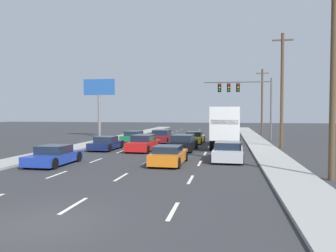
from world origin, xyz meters
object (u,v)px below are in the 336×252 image
Objects in this scene: car_green at (134,137)px; car_blue at (54,156)px; car_red at (144,143)px; utility_pole_far at (262,101)px; car_silver at (228,152)px; car_maroon at (162,137)px; box_truck at (226,125)px; car_black at (183,143)px; car_orange at (169,156)px; car_navy at (106,144)px; traffic_signal_mast at (240,92)px; roadside_billboard at (99,96)px; utility_pole_mid at (282,89)px; utility_pole_near at (333,73)px; car_yellow at (194,138)px.

car_blue is (-0.27, -16.23, 0.00)m from car_green.
car_red is 26.79m from utility_pole_far.
car_blue is 0.96× the size of car_silver.
car_maroon is 8.14m from box_truck.
car_black is 7.43m from car_orange.
traffic_signal_mast is (11.49, 12.33, 4.97)m from car_navy.
box_truck is at bearing 35.85° from car_black.
roadside_billboard is (-21.13, -10.10, 0.42)m from utility_pole_far.
car_maroon is 0.56× the size of traffic_signal_mast.
car_black is at bearing -157.12° from utility_pole_mid.
car_silver is (10.16, -4.59, 0.06)m from car_navy.
traffic_signal_mast is (8.19, 12.46, 4.88)m from car_red.
roadside_billboard reaches higher than car_black.
car_orange is 14.46m from utility_pole_mid.
roadside_billboard is (-5.91, 21.61, 4.78)m from car_blue.
utility_pole_mid is at bearing 20.65° from car_red.
car_navy is 18.46m from utility_pole_near.
box_truck is at bearing -104.02° from utility_pole_far.
car_yellow is 1.08× the size of car_silver.
car_green is at bearing 113.72° from car_orange.
car_black is 6.43m from car_silver.
car_green is at bearing -134.01° from utility_pole_far.
car_blue is at bearing -74.71° from roadside_billboard.
car_yellow is at bearing -2.85° from car_green.
utility_pole_near is (11.57, -17.66, 4.31)m from car_maroon.
box_truck is 0.79× the size of utility_pole_mid.
roadside_billboard reaches higher than car_orange.
car_orange is at bearing -66.28° from car_green.
car_green is 1.14× the size of car_orange.
car_maroon is 0.54× the size of box_truck.
car_black is 1.09× the size of car_orange.
car_black is 1.04× the size of car_silver.
utility_pole_mid reaches higher than car_orange.
car_yellow is at bearing 66.63° from car_blue.
box_truck is 7.94m from car_silver.
car_navy is 17.57m from traffic_signal_mast.
traffic_signal_mast is (1.53, 9.12, 3.42)m from box_truck.
car_navy is at bearing 155.68° from car_silver.
car_green is 0.60× the size of traffic_signal_mast.
roadside_billboard is at bearing 155.94° from car_yellow.
car_black is 10.16m from utility_pole_mid.
car_navy is at bearing -173.99° from car_black.
utility_pole_far is (8.44, 30.30, 4.36)m from car_orange.
car_green is at bearing 130.79° from car_black.
utility_pole_far is at bearing 89.67° from utility_pole_near.
utility_pole_near is at bearing -65.35° from car_yellow.
car_green reaches higher than car_navy.
car_green is 9.49m from roadside_billboard.
traffic_signal_mast reaches higher than car_red.
roadside_billboard is (-6.18, 5.38, 4.78)m from car_green.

